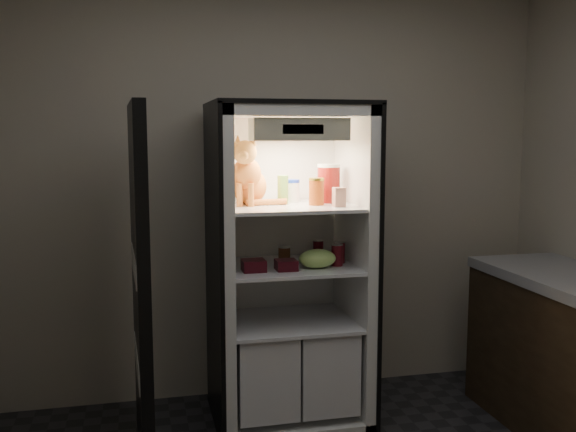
% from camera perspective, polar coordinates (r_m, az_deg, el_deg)
% --- Properties ---
extents(room_shell, '(3.60, 3.60, 3.60)m').
position_cam_1_polar(room_shell, '(2.40, 7.56, 5.45)').
color(room_shell, white).
rests_on(room_shell, floor).
extents(refrigerator, '(0.90, 0.72, 1.88)m').
position_cam_1_polar(refrigerator, '(3.83, -0.06, -6.35)').
color(refrigerator, white).
rests_on(refrigerator, floor).
extents(fridge_door, '(0.09, 0.87, 1.85)m').
position_cam_1_polar(fridge_door, '(3.37, -12.96, -6.29)').
color(fridge_door, black).
rests_on(fridge_door, floor).
extents(tabby_cat, '(0.34, 0.40, 0.40)m').
position_cam_1_polar(tabby_cat, '(3.70, -3.57, 3.35)').
color(tabby_cat, '#C95D19').
rests_on(tabby_cat, refrigerator).
extents(parmesan_shaker, '(0.06, 0.06, 0.17)m').
position_cam_1_polar(parmesan_shaker, '(3.74, -0.46, 2.36)').
color(parmesan_shaker, green).
rests_on(parmesan_shaker, refrigerator).
extents(mayo_tub, '(0.10, 0.10, 0.14)m').
position_cam_1_polar(mayo_tub, '(3.84, 0.30, 2.26)').
color(mayo_tub, white).
rests_on(mayo_tub, refrigerator).
extents(salsa_jar, '(0.09, 0.09, 0.16)m').
position_cam_1_polar(salsa_jar, '(3.68, 2.54, 2.20)').
color(salsa_jar, maroon).
rests_on(salsa_jar, refrigerator).
extents(pepper_jar, '(0.14, 0.14, 0.23)m').
position_cam_1_polar(pepper_jar, '(3.81, 3.63, 2.91)').
color(pepper_jar, maroon).
rests_on(pepper_jar, refrigerator).
extents(cream_carton, '(0.06, 0.06, 0.11)m').
position_cam_1_polar(cream_carton, '(3.60, 4.56, 1.68)').
color(cream_carton, silver).
rests_on(cream_carton, refrigerator).
extents(soda_can_a, '(0.06, 0.06, 0.12)m').
position_cam_1_polar(soda_can_a, '(3.90, 2.70, -3.02)').
color(soda_can_a, black).
rests_on(soda_can_a, refrigerator).
extents(soda_can_b, '(0.07, 0.07, 0.13)m').
position_cam_1_polar(soda_can_b, '(3.80, 4.57, -3.23)').
color(soda_can_b, black).
rests_on(soda_can_b, refrigerator).
extents(soda_can_c, '(0.07, 0.07, 0.12)m').
position_cam_1_polar(soda_can_c, '(3.71, 4.38, -3.48)').
color(soda_can_c, black).
rests_on(soda_can_c, refrigerator).
extents(condiment_jar, '(0.07, 0.07, 0.10)m').
position_cam_1_polar(condiment_jar, '(3.80, -0.33, -3.39)').
color(condiment_jar, '#5C311A').
rests_on(condiment_jar, refrigerator).
extents(grape_bag, '(0.21, 0.16, 0.11)m').
position_cam_1_polar(grape_bag, '(3.65, 2.63, -3.80)').
color(grape_bag, '#93CE60').
rests_on(grape_bag, refrigerator).
extents(berry_box_left, '(0.13, 0.13, 0.06)m').
position_cam_1_polar(berry_box_left, '(3.57, -3.07, -4.41)').
color(berry_box_left, '#440B11').
rests_on(berry_box_left, refrigerator).
extents(berry_box_right, '(0.12, 0.12, 0.06)m').
position_cam_1_polar(berry_box_right, '(3.59, -0.16, -4.38)').
color(berry_box_right, '#440B11').
rests_on(berry_box_right, refrigerator).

